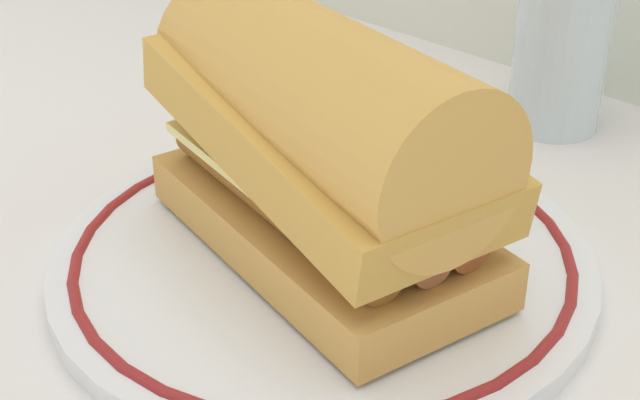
% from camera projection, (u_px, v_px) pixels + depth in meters
% --- Properties ---
extents(ground_plane, '(1.50, 1.50, 0.00)m').
position_uv_depth(ground_plane, '(312.00, 265.00, 0.52)').
color(ground_plane, silver).
extents(plate, '(0.29, 0.29, 0.01)m').
position_uv_depth(plate, '(320.00, 260.00, 0.51)').
color(plate, white).
rests_on(plate, ground_plane).
extents(sausage_sandwich, '(0.22, 0.14, 0.13)m').
position_uv_depth(sausage_sandwich, '(320.00, 143.00, 0.47)').
color(sausage_sandwich, gold).
rests_on(sausage_sandwich, plate).
extents(drinking_glass, '(0.06, 0.06, 0.10)m').
position_uv_depth(drinking_glass, '(565.00, 68.00, 0.64)').
color(drinking_glass, silver).
rests_on(drinking_glass, ground_plane).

